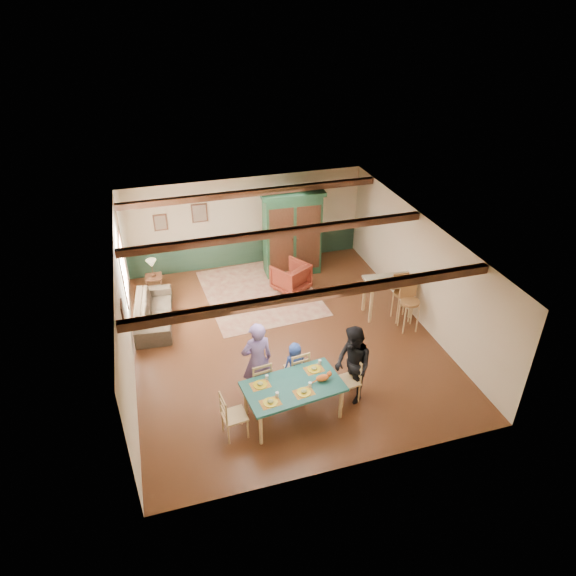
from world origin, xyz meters
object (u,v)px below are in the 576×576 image
object	(u,v)px
dining_chair_far_left	(259,379)
dining_chair_far_right	(297,368)
armchair	(291,277)
end_table	(155,285)
cat	(323,377)
dining_chair_end_right	(347,380)
table_lamp	(152,268)
person_man	(257,361)
person_woman	(353,365)
bar_stool_right	(402,299)
counter_table	(388,297)
dining_chair_end_left	(234,415)
person_child	(295,365)
dining_table	(293,401)
sofa	(154,312)
bar_stool_left	(410,307)
armoire	(292,233)

from	to	relation	value
dining_chair_far_left	dining_chair_far_right	size ratio (longest dim) A/B	1.00
armchair	end_table	xyz separation A→B (m)	(-3.64, 0.85, -0.12)
cat	end_table	distance (m)	6.26
dining_chair_end_right	table_lamp	bearing A→B (deg)	-154.04
dining_chair_far_left	person_man	bearing A→B (deg)	-90.00
person_woman	end_table	xyz separation A→B (m)	(-3.58, 5.34, -0.59)
bar_stool_right	end_table	bearing A→B (deg)	155.51
counter_table	person_woman	bearing A→B (deg)	-128.46
dining_chair_end_right	armchair	world-z (taller)	dining_chair_end_right
cat	armchair	world-z (taller)	cat
end_table	counter_table	size ratio (longest dim) A/B	0.45
person_woman	dining_chair_end_left	bearing A→B (deg)	-90.00
dining_chair_end_left	end_table	world-z (taller)	dining_chair_end_left
end_table	bar_stool_right	distance (m)	6.63
person_child	cat	distance (m)	1.02
counter_table	dining_chair_end_right	bearing A→B (deg)	-129.69
dining_chair_far_right	dining_table	bearing A→B (deg)	60.95
counter_table	bar_stool_right	size ratio (longest dim) A/B	0.99
dining_chair_far_right	person_child	xyz separation A→B (m)	(-0.01, 0.08, 0.03)
armchair	dining_chair_far_right	bearing A→B (deg)	44.18
dining_chair_end_left	person_man	xyz separation A→B (m)	(0.68, 0.92, 0.40)
dining_chair_far_left	armchair	size ratio (longest dim) A/B	1.14
person_woman	sofa	size ratio (longest dim) A/B	0.78
counter_table	bar_stool_left	size ratio (longest dim) A/B	0.96
person_child	counter_table	world-z (taller)	person_child
person_woman	armoire	bearing A→B (deg)	168.86
person_woman	end_table	distance (m)	6.45
person_man	armchair	xyz separation A→B (m)	(1.87, 3.87, -0.50)
dining_chair_far_left	bar_stool_right	size ratio (longest dim) A/B	0.80
person_child	bar_stool_right	size ratio (longest dim) A/B	0.85
bar_stool_left	cat	bearing A→B (deg)	-140.37
cat	person_woman	bearing A→B (deg)	8.13
armchair	bar_stool_left	distance (m)	3.45
dining_chair_end_right	cat	xyz separation A→B (m)	(-0.61, -0.18, 0.38)
sofa	cat	bearing A→B (deg)	-138.61
dining_chair_end_right	person_woman	bearing A→B (deg)	90.00
dining_chair_end_left	dining_chair_end_right	world-z (taller)	same
person_child	end_table	size ratio (longest dim) A/B	1.93
dining_table	end_table	bearing A→B (deg)	112.54
dining_chair_far_right	bar_stool_right	bearing A→B (deg)	-160.21
dining_chair_far_left	bar_stool_right	xyz separation A→B (m)	(4.10, 1.76, 0.12)
dining_table	dining_chair_far_right	xyz separation A→B (m)	(0.32, 0.80, 0.10)
person_woman	counter_table	bearing A→B (deg)	134.51
person_man	counter_table	size ratio (longest dim) A/B	1.48
person_child	bar_stool_right	xyz separation A→B (m)	(3.28, 1.57, 0.09)
dining_chair_far_right	person_woman	xyz separation A→B (m)	(0.97, -0.64, 0.37)
dining_chair_end_left	table_lamp	bearing A→B (deg)	3.89
dining_chair_far_left	person_child	xyz separation A→B (m)	(0.82, 0.19, 0.03)
dining_chair_far_right	table_lamp	xyz separation A→B (m)	(-2.60, 4.70, 0.30)
dining_chair_end_right	cat	bearing A→B (deg)	-80.54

